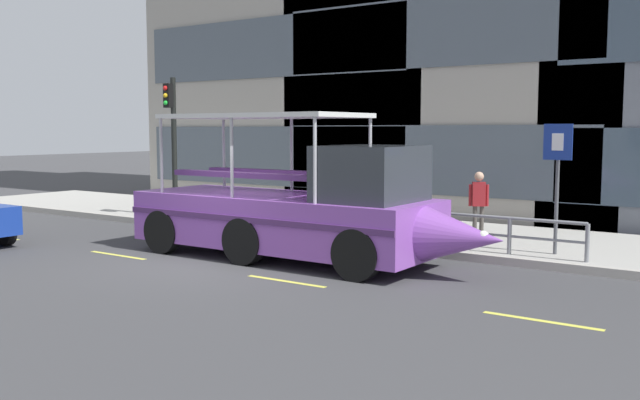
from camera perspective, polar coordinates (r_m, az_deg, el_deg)
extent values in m
plane|color=#3D3D3F|center=(15.36, -8.17, -4.96)|extent=(120.00, 120.00, 0.00)
cube|color=#A8A59E|center=(19.77, 2.92, -2.25)|extent=(32.00, 4.80, 0.18)
cube|color=#B2ADA3|center=(17.72, -1.32, -3.18)|extent=(32.00, 0.18, 0.18)
cube|color=#DBD64C|center=(16.57, -16.13, -4.33)|extent=(1.80, 0.12, 0.01)
cube|color=#DBD64C|center=(13.26, -2.79, -6.61)|extent=(1.80, 0.12, 0.01)
cube|color=#DBD64C|center=(11.10, 17.57, -9.34)|extent=(1.80, 0.12, 0.01)
cube|color=#4C5660|center=(25.04, -4.44, 3.59)|extent=(11.17, 0.06, 2.09)
cube|color=#4C5660|center=(25.18, -4.51, 12.26)|extent=(11.17, 0.06, 2.09)
cube|color=#4C5660|center=(21.62, 8.73, 3.24)|extent=(10.16, 0.06, 2.11)
cube|color=#4C5660|center=(21.79, 8.89, 13.36)|extent=(10.16, 0.06, 2.11)
cylinder|color=gray|center=(17.23, 2.52, -0.53)|extent=(11.23, 0.07, 0.07)
cylinder|color=gray|center=(17.27, 2.51, -1.81)|extent=(11.23, 0.06, 0.06)
cylinder|color=gray|center=(20.79, -10.71, -0.62)|extent=(0.09, 0.09, 0.78)
cylinder|color=gray|center=(19.68, -7.42, -0.92)|extent=(0.09, 0.09, 0.78)
cylinder|color=gray|center=(18.65, -3.76, -1.25)|extent=(0.09, 0.09, 0.78)
cylinder|color=gray|center=(17.71, 0.31, -1.62)|extent=(0.09, 0.09, 0.78)
cylinder|color=gray|center=(16.87, 4.82, -2.01)|extent=(0.09, 0.09, 0.78)
cylinder|color=gray|center=(16.14, 9.78, -2.43)|extent=(0.09, 0.09, 0.78)
cylinder|color=gray|center=(15.54, 15.15, -2.86)|extent=(0.09, 0.09, 0.78)
cylinder|color=gray|center=(15.09, 20.91, -3.29)|extent=(0.09, 0.09, 0.78)
cylinder|color=black|center=(21.83, -11.77, 4.20)|extent=(0.16, 0.16, 4.22)
cube|color=black|center=(21.71, -12.24, 8.30)|extent=(0.24, 0.20, 0.72)
sphere|color=red|center=(21.65, -12.47, 8.88)|extent=(0.14, 0.14, 0.14)
sphere|color=gold|center=(21.64, -12.46, 8.30)|extent=(0.14, 0.14, 0.14)
sphere|color=green|center=(21.63, -12.45, 7.72)|extent=(0.14, 0.14, 0.14)
cylinder|color=#4C4F54|center=(15.72, 18.72, 0.76)|extent=(0.08, 0.08, 2.75)
cube|color=navy|center=(15.62, 18.79, 4.50)|extent=(0.60, 0.04, 0.76)
cube|color=white|center=(15.60, 18.77, 4.50)|extent=(0.24, 0.01, 0.36)
cube|color=purple|center=(15.52, -3.09, -1.67)|extent=(6.97, 2.39, 1.13)
cone|color=purple|center=(13.36, 11.57, -2.99)|extent=(1.57, 1.07, 1.07)
cylinder|color=purple|center=(17.85, -11.98, -0.81)|extent=(0.35, 1.07, 1.07)
cube|color=#4D2A62|center=(14.57, -6.02, -1.62)|extent=(6.97, 0.04, 0.12)
sphere|color=white|center=(13.21, 13.14, -2.91)|extent=(0.22, 0.22, 0.22)
cube|color=#33383D|center=(14.14, 4.17, 2.17)|extent=(1.74, 2.01, 1.12)
cube|color=silver|center=(15.72, -4.66, 6.83)|extent=(4.53, 2.20, 0.10)
cylinder|color=#B2B2B7|center=(15.36, 4.10, 3.52)|extent=(0.07, 0.07, 1.69)
cylinder|color=#B2B2B7|center=(13.59, -0.42, 3.24)|extent=(0.07, 0.07, 1.69)
cylinder|color=#B2B2B7|center=(16.55, -2.33, 3.69)|extent=(0.07, 0.07, 1.69)
cylinder|color=#B2B2B7|center=(14.93, -7.19, 3.42)|extent=(0.07, 0.07, 1.69)
cylinder|color=#B2B2B7|center=(17.92, -7.83, 3.80)|extent=(0.07, 0.07, 1.69)
cylinder|color=#B2B2B7|center=(16.43, -12.79, 3.54)|extent=(0.07, 0.07, 1.69)
cube|color=#4D2A62|center=(16.19, -3.34, 2.24)|extent=(4.17, 0.28, 0.12)
cube|color=#4D2A62|center=(15.31, -5.98, 2.02)|extent=(4.17, 0.28, 0.12)
cylinder|color=black|center=(15.09, 7.39, -3.22)|extent=(1.00, 0.28, 1.00)
cylinder|color=black|center=(13.20, 3.00, -4.47)|extent=(1.00, 0.28, 1.00)
cylinder|color=black|center=(16.54, -1.24, -2.38)|extent=(1.00, 0.28, 1.00)
cylinder|color=black|center=(14.84, -6.22, -3.36)|extent=(1.00, 0.28, 1.00)
cylinder|color=black|center=(18.06, -7.52, -1.74)|extent=(1.00, 0.28, 1.00)
cylinder|color=black|center=(16.52, -12.65, -2.53)|extent=(1.00, 0.28, 1.00)
cylinder|color=#47423D|center=(17.35, 12.47, -1.83)|extent=(0.10, 0.10, 0.82)
cylinder|color=#47423D|center=(17.37, 13.00, -1.83)|extent=(0.10, 0.10, 0.82)
cube|color=maroon|center=(17.29, 12.79, 0.47)|extent=(0.36, 0.31, 0.58)
cylinder|color=maroon|center=(17.26, 12.12, 0.38)|extent=(0.07, 0.07, 0.52)
cylinder|color=maroon|center=(17.32, 13.45, 0.37)|extent=(0.07, 0.07, 0.52)
sphere|color=tan|center=(17.25, 12.82, 1.88)|extent=(0.23, 0.23, 0.23)
cylinder|color=black|center=(18.88, -24.20, -2.43)|extent=(0.64, 0.22, 0.64)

